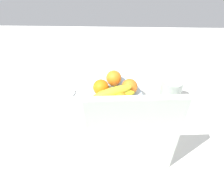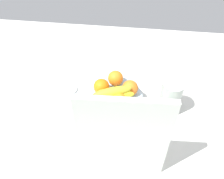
% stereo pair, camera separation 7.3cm
% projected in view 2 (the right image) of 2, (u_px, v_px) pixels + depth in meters
% --- Properties ---
extents(ground_plane, '(1.80, 1.40, 0.03)m').
position_uv_depth(ground_plane, '(109.00, 111.00, 1.07)').
color(ground_plane, silver).
extents(fruit_bowl, '(0.27, 0.27, 0.05)m').
position_uv_depth(fruit_bowl, '(112.00, 100.00, 1.06)').
color(fruit_bowl, '#A6C4DF').
rests_on(fruit_bowl, ground_plane).
extents(orange_front_left, '(0.07, 0.07, 0.07)m').
position_uv_depth(orange_front_left, '(116.00, 78.00, 1.07)').
color(orange_front_left, orange).
rests_on(orange_front_left, fruit_bowl).
extents(orange_front_right, '(0.07, 0.07, 0.07)m').
position_uv_depth(orange_front_right, '(101.00, 87.00, 1.04)').
color(orange_front_right, orange).
rests_on(orange_front_right, fruit_bowl).
extents(orange_center, '(0.07, 0.07, 0.07)m').
position_uv_depth(orange_center, '(103.00, 97.00, 0.99)').
color(orange_center, orange).
rests_on(orange_center, fruit_bowl).
extents(orange_back_left, '(0.07, 0.07, 0.07)m').
position_uv_depth(orange_back_left, '(118.00, 101.00, 0.98)').
color(orange_back_left, orange).
rests_on(orange_back_left, fruit_bowl).
extents(orange_back_right, '(0.07, 0.07, 0.07)m').
position_uv_depth(orange_back_right, '(130.00, 88.00, 1.03)').
color(orange_back_right, orange).
rests_on(orange_back_right, fruit_bowl).
extents(banana_bunch, '(0.18, 0.11, 0.08)m').
position_uv_depth(banana_bunch, '(113.00, 95.00, 0.99)').
color(banana_bunch, yellow).
rests_on(banana_bunch, fruit_bowl).
extents(cutting_board, '(0.28, 0.03, 0.36)m').
position_uv_depth(cutting_board, '(123.00, 139.00, 0.73)').
color(cutting_board, white).
rests_on(cutting_board, ground_plane).
extents(thermos_tumbler, '(0.09, 0.09, 0.16)m').
position_uv_depth(thermos_tumbler, '(170.00, 98.00, 1.00)').
color(thermos_tumbler, '#B2C0B5').
rests_on(thermos_tumbler, ground_plane).
extents(jar_lid, '(0.08, 0.08, 0.01)m').
position_uv_depth(jar_lid, '(69.00, 89.00, 1.14)').
color(jar_lid, silver).
rests_on(jar_lid, ground_plane).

